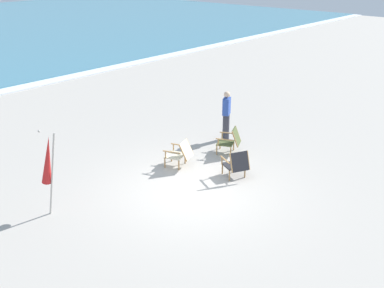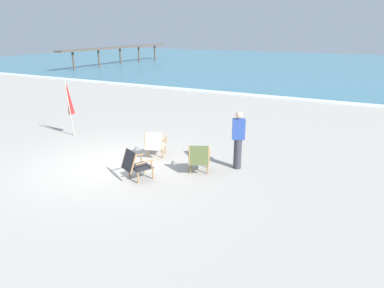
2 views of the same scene
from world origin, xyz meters
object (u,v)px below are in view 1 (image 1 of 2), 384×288
Objects in this scene: beach_chair_front_right at (230,140)px; beach_chair_far_center at (180,153)px; beach_chair_front_left at (236,164)px; umbrella_furled_red at (48,161)px; person_near_chairs at (226,115)px.

beach_chair_far_center is (-1.72, 0.48, -0.00)m from beach_chair_front_right.
beach_chair_front_left reaches higher than beach_chair_front_right.
beach_chair_front_right is at bearing -9.23° from umbrella_furled_red.
person_near_chairs is (2.06, 1.94, 0.41)m from beach_chair_front_left.
umbrella_furled_red is (-5.57, 0.91, 0.94)m from beach_chair_front_right.
umbrella_furled_red reaches higher than beach_chair_far_center.
person_near_chairs is (6.38, -0.12, -0.53)m from umbrella_furled_red.
beach_chair_front_right is 1.79m from beach_chair_far_center.
beach_chair_front_right is 0.99× the size of beach_chair_far_center.
umbrella_furled_red reaches higher than beach_chair_front_left.
beach_chair_front_right is 0.41× the size of umbrella_furled_red.
umbrella_furled_red is (-4.32, 2.06, 0.94)m from beach_chair_front_left.
umbrella_furled_red is 1.29× the size of person_near_chairs.
beach_chair_far_center is (-0.47, 1.63, -0.00)m from beach_chair_front_left.
beach_chair_front_left is 1.70m from beach_chair_far_center.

